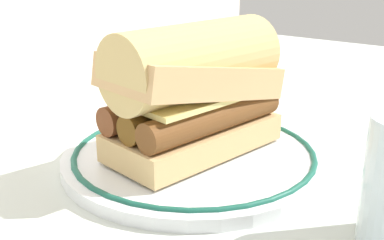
# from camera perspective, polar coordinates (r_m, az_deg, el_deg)

# --- Properties ---
(ground_plane) EXTENTS (1.50, 1.50, 0.00)m
(ground_plane) POSITION_cam_1_polar(r_m,az_deg,el_deg) (0.49, -0.48, -5.39)
(ground_plane) COLOR silver
(plate) EXTENTS (0.26, 0.26, 0.01)m
(plate) POSITION_cam_1_polar(r_m,az_deg,el_deg) (0.49, -0.00, -4.10)
(plate) COLOR white
(plate) RESTS_ON ground_plane
(sausage_sandwich) EXTENTS (0.19, 0.11, 0.12)m
(sausage_sandwich) POSITION_cam_1_polar(r_m,az_deg,el_deg) (0.47, -0.00, 3.76)
(sausage_sandwich) COLOR tan
(sausage_sandwich) RESTS_ON plate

